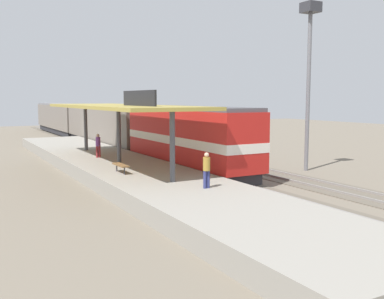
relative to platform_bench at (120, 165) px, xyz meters
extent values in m
plane|color=#706656|center=(8.00, 4.14, -1.34)|extent=(120.00, 120.00, 0.00)
cube|color=#5F5649|center=(6.00, 4.14, -1.32)|extent=(3.20, 110.00, 0.04)
cube|color=gray|center=(5.28, 4.14, -1.26)|extent=(0.10, 110.00, 0.16)
cube|color=gray|center=(6.72, 4.14, -1.26)|extent=(0.10, 110.00, 0.16)
cube|color=#5F5649|center=(10.60, 4.14, -1.32)|extent=(3.20, 110.00, 0.04)
cube|color=gray|center=(9.88, 4.14, -1.26)|extent=(0.10, 110.00, 0.16)
cube|color=gray|center=(11.32, 4.14, -1.26)|extent=(0.10, 110.00, 0.16)
cube|color=gray|center=(1.40, 4.14, -0.89)|extent=(6.00, 44.00, 0.90)
cylinder|color=#47474C|center=(1.40, -3.86, 1.36)|extent=(0.28, 0.28, 3.60)
cylinder|color=#47474C|center=(1.40, 4.14, 1.36)|extent=(0.28, 0.28, 3.60)
cylinder|color=#47474C|center=(1.40, 12.14, 1.36)|extent=(0.28, 0.28, 3.60)
cube|color=#A38E3D|center=(1.40, 4.14, 3.26)|extent=(5.20, 18.00, 0.20)
cube|color=black|center=(1.40, 0.54, 3.81)|extent=(0.12, 4.80, 0.90)
cylinder|color=#333338|center=(0.00, -0.65, -0.23)|extent=(0.07, 0.07, 0.42)
cylinder|color=#333338|center=(0.00, 0.65, -0.23)|extent=(0.07, 0.07, 0.42)
cube|color=brown|center=(0.00, 0.00, 0.02)|extent=(0.44, 1.70, 0.08)
cube|color=#28282D|center=(6.00, 3.12, -0.83)|extent=(2.60, 13.60, 0.70)
cube|color=red|center=(6.00, 3.12, 1.27)|extent=(2.90, 14.40, 3.50)
cube|color=#4C4C51|center=(6.00, 3.12, 3.14)|extent=(2.78, 14.11, 0.24)
cube|color=silver|center=(6.00, 3.12, 1.00)|extent=(2.93, 14.43, 0.56)
cube|color=#28282D|center=(6.00, 21.12, -0.83)|extent=(2.60, 19.20, 0.70)
cube|color=slate|center=(6.00, 21.12, 1.17)|extent=(2.90, 20.00, 3.30)
cube|color=slate|center=(6.00, 21.12, 2.94)|extent=(2.78, 19.60, 0.24)
cube|color=#28282D|center=(6.00, 41.92, -0.83)|extent=(2.60, 19.20, 0.70)
cube|color=slate|center=(6.00, 41.92, 1.17)|extent=(2.90, 20.00, 3.30)
cube|color=slate|center=(6.00, 41.92, 2.94)|extent=(2.78, 19.60, 0.24)
cylinder|color=slate|center=(13.80, -0.34, 4.16)|extent=(0.28, 0.28, 11.00)
cube|color=#333338|center=(13.80, -0.34, 10.01)|extent=(1.10, 1.10, 0.70)
cylinder|color=maroon|center=(0.79, 7.11, -0.02)|extent=(0.16, 0.16, 0.84)
cylinder|color=maroon|center=(0.97, 7.11, -0.02)|extent=(0.16, 0.16, 0.84)
cylinder|color=#663375|center=(0.88, 7.11, 0.72)|extent=(0.34, 0.34, 0.64)
sphere|color=tan|center=(0.88, 7.11, 1.15)|extent=(0.23, 0.23, 0.23)
cylinder|color=navy|center=(2.00, -6.09, -0.02)|extent=(0.16, 0.16, 0.84)
cylinder|color=navy|center=(2.18, -6.09, -0.02)|extent=(0.16, 0.16, 0.84)
cylinder|color=olive|center=(2.09, -6.09, 0.72)|extent=(0.34, 0.34, 0.64)
sphere|color=tan|center=(2.09, -6.09, 1.15)|extent=(0.23, 0.23, 0.23)
camera|label=1|loc=(-8.51, -23.89, 3.80)|focal=41.55mm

